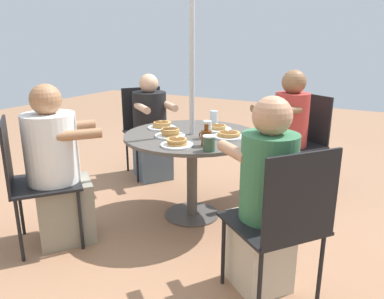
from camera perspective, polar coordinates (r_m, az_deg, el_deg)
ground_plane at (r=3.26m, az=0.00°, el=-9.93°), size 12.00×12.00×0.00m
patio_table at (r=3.04m, az=0.00°, el=0.23°), size 1.10×1.10×0.72m
umbrella_pole at (r=2.95m, az=0.00°, el=9.27°), size 0.04×0.04×2.16m
patio_chair_north at (r=3.79m, az=16.36°, el=1.90°), size 0.64×0.64×0.94m
diner_north at (r=3.67m, az=14.39°, el=1.80°), size 0.52×0.58×1.19m
patio_chair_east at (r=4.17m, az=-7.08°, el=3.73°), size 0.65×0.65×0.94m
diner_east at (r=4.01m, az=-6.25°, el=2.71°), size 0.61×0.57×1.11m
patio_chair_south at (r=2.85m, az=-23.44°, el=-3.60°), size 0.65×0.65×0.94m
diner_south at (r=2.85m, az=-19.76°, el=-3.40°), size 0.57×0.59×1.17m
patio_chair_west at (r=2.07m, az=13.75°, el=-10.14°), size 0.65×0.65×0.94m
diner_west at (r=2.20m, az=10.95°, el=-8.16°), size 0.53×0.51×1.17m
pancake_plate_a at (r=2.67m, az=-2.29°, el=0.99°), size 0.24×0.24×0.07m
pancake_plate_b at (r=3.21m, az=-4.64°, el=3.63°), size 0.24×0.24×0.07m
pancake_plate_c at (r=2.94m, az=-3.34°, el=2.49°), size 0.24×0.24×0.08m
pancake_plate_d at (r=2.92m, az=5.61°, el=2.21°), size 0.24×0.24×0.05m
pancake_plate_e at (r=3.16m, az=3.86°, el=3.30°), size 0.24×0.24×0.05m
syrup_bottle at (r=2.67m, az=2.16°, el=1.85°), size 0.10×0.08×0.16m
coffee_cup at (r=2.55m, az=2.59°, el=0.96°), size 0.09×0.09×0.11m
drinking_glass_a at (r=3.39m, az=3.35°, el=4.94°), size 0.07×0.07×0.12m
drinking_glass_b at (r=2.88m, az=2.35°, el=3.07°), size 0.07×0.07×0.14m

